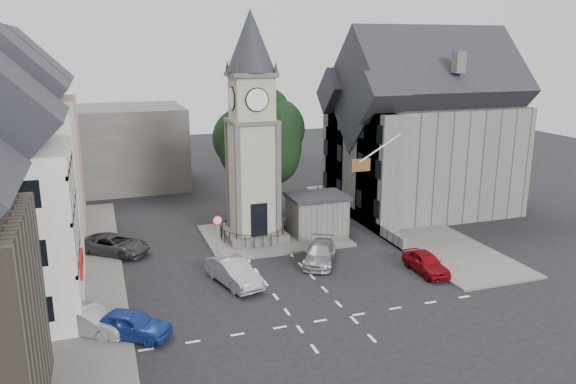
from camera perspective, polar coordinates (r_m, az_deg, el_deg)
name	(u,v)px	position (r m, az deg, el deg)	size (l,w,h in m)	color
ground	(289,280)	(34.53, 0.11, -8.92)	(120.00, 120.00, 0.00)	black
pavement_west	(73,269)	(38.52, -21.02, -7.28)	(6.00, 30.00, 0.14)	#595651
pavement_east	(397,222)	(46.11, 11.04, -2.99)	(6.00, 26.00, 0.14)	#595651
central_island	(273,235)	(42.03, -1.52, -4.43)	(10.00, 8.00, 0.16)	#595651
road_markings	(324,320)	(29.89, 3.65, -12.87)	(20.00, 8.00, 0.01)	silver
clock_tower	(252,129)	(39.72, -3.67, 6.37)	(4.86, 4.86, 16.25)	#4C4944
stone_shelter	(317,214)	(42.19, 2.96, -2.28)	(4.30, 3.30, 3.08)	#605F59
town_tree	(260,134)	(45.19, -2.88, 5.91)	(7.20, 7.20, 10.80)	black
warning_sign_post	(218,227)	(37.94, -7.16, -3.57)	(0.70, 0.19, 2.85)	black
terrace_pink	(26,145)	(46.78, -25.10, 4.36)	(8.10, 7.60, 12.80)	#D39195
terrace_cream	(12,165)	(38.95, -26.21, 2.43)	(8.10, 7.60, 12.80)	beige
backdrop_west	(80,149)	(58.77, -20.33, 4.10)	(20.00, 10.00, 8.00)	#4C4944
east_building	(421,138)	(49.04, 13.32, 5.38)	(14.40, 11.40, 12.60)	#605F59
east_boundary_wall	(355,214)	(46.41, 6.84, -2.21)	(0.40, 16.00, 0.90)	#605F59
flagpole	(380,148)	(39.17, 9.34, 4.43)	(3.68, 0.10, 2.74)	white
car_west_blue	(130,324)	(29.00, -15.72, -12.82)	(1.63, 4.05, 1.38)	navy
car_west_silver	(88,321)	(29.98, -19.62, -12.22)	(1.44, 4.12, 1.36)	#9CA0A4
car_west_grey	(114,245)	(40.13, -17.22, -5.13)	(2.28, 4.94, 1.37)	#2F2F32
car_island_silver	(234,272)	(33.84, -5.54, -8.11)	(1.61, 4.61, 1.52)	#9DA1A6
car_island_east	(320,253)	(36.94, 3.25, -6.25)	(1.82, 4.47, 1.30)	#999DA0
car_east_red	(426,262)	(36.43, 13.83, -6.96)	(1.56, 3.89, 1.32)	maroon
pedestrian	(390,212)	(45.78, 10.30, -1.97)	(0.67, 0.44, 1.83)	beige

